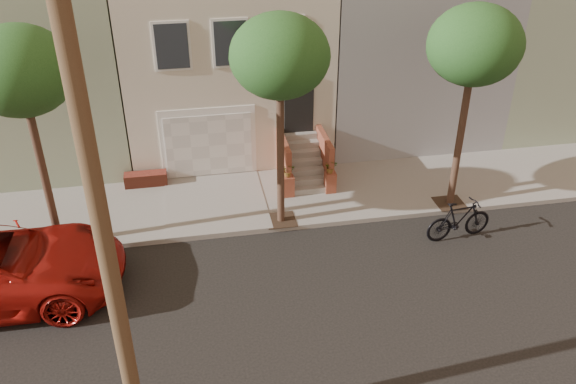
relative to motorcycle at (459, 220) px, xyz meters
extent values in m
plane|color=black|center=(-6.01, -2.25, -0.62)|extent=(90.00, 90.00, 0.00)
cube|color=gray|center=(-6.01, 3.10, -0.55)|extent=(40.00, 3.70, 0.15)
cube|color=#BEB6A2|center=(-6.01, 8.95, 3.03)|extent=(7.00, 8.00, 7.00)
cube|color=gray|center=(-12.81, 8.95, 3.03)|extent=(6.50, 8.00, 7.00)
cube|color=gray|center=(0.79, 8.95, 3.03)|extent=(6.50, 8.00, 7.00)
cube|color=gray|center=(7.29, 8.95, 3.03)|extent=(6.50, 8.00, 7.00)
cube|color=silver|center=(-6.91, 4.97, 0.78)|extent=(3.20, 0.12, 2.50)
cube|color=silver|center=(-6.91, 4.91, 0.68)|extent=(2.90, 0.06, 2.20)
cube|color=gray|center=(-6.91, 3.10, -0.46)|extent=(3.20, 3.70, 0.02)
cube|color=brown|center=(-9.11, 4.65, -0.25)|extent=(1.40, 0.45, 0.44)
cube|color=black|center=(-3.81, 4.92, 1.93)|extent=(1.00, 0.06, 2.00)
cube|color=#3F4751|center=(-7.81, 4.92, 4.13)|extent=(1.00, 0.06, 1.40)
cube|color=silver|center=(-7.81, 4.94, 4.13)|extent=(1.15, 0.05, 1.55)
cube|color=#3F4751|center=(-6.01, 4.92, 4.13)|extent=(1.00, 0.06, 1.40)
cube|color=silver|center=(-6.01, 4.94, 4.13)|extent=(1.15, 0.05, 1.55)
cube|color=#3F4751|center=(-4.21, 4.92, 4.13)|extent=(1.00, 0.06, 1.40)
cube|color=silver|center=(-4.21, 4.94, 4.13)|extent=(1.15, 0.05, 1.55)
cube|color=gray|center=(-3.81, 3.13, -0.37)|extent=(1.20, 0.28, 0.20)
cube|color=gray|center=(-3.81, 3.41, -0.17)|extent=(1.20, 0.28, 0.20)
cube|color=gray|center=(-3.81, 3.69, 0.03)|extent=(1.20, 0.28, 0.20)
cube|color=gray|center=(-3.81, 3.97, 0.23)|extent=(1.20, 0.28, 0.20)
cube|color=gray|center=(-3.81, 4.25, 0.43)|extent=(1.20, 0.28, 0.20)
cube|color=gray|center=(-3.81, 4.53, 0.63)|extent=(1.20, 0.28, 0.20)
cube|color=gray|center=(-3.81, 4.81, 0.83)|extent=(1.20, 0.28, 0.20)
cube|color=brown|center=(-4.51, 3.97, 0.33)|extent=(0.18, 1.96, 1.60)
cube|color=brown|center=(-3.11, 3.97, 0.33)|extent=(0.18, 1.96, 1.60)
cube|color=brown|center=(-4.51, 3.09, -0.12)|extent=(0.35, 0.35, 0.70)
imported|color=#183F16|center=(-4.51, 3.09, 0.45)|extent=(0.40, 0.35, 0.45)
cube|color=brown|center=(-3.11, 3.09, -0.12)|extent=(0.35, 0.35, 0.70)
imported|color=#183F16|center=(-3.11, 3.09, 0.45)|extent=(0.41, 0.35, 0.45)
cube|color=#2D2116|center=(-11.51, 1.65, -0.47)|extent=(0.90, 0.90, 0.02)
cylinder|color=#3C261B|center=(-11.51, 1.65, 1.63)|extent=(0.22, 0.22, 4.20)
ellipsoid|color=#183F16|center=(-11.51, 1.65, 4.68)|extent=(2.70, 2.57, 2.29)
cube|color=#2D2116|center=(-5.01, 1.65, -0.47)|extent=(0.90, 0.90, 0.02)
cylinder|color=#3C261B|center=(-5.01, 1.65, 1.63)|extent=(0.22, 0.22, 4.20)
ellipsoid|color=#183F16|center=(-5.01, 1.65, 4.68)|extent=(2.70, 2.57, 2.29)
cube|color=#2D2116|center=(0.49, 1.65, -0.47)|extent=(0.90, 0.90, 0.02)
cylinder|color=#3C261B|center=(0.49, 1.65, 1.63)|extent=(0.22, 0.22, 4.20)
ellipsoid|color=#183F16|center=(0.49, 1.65, 4.68)|extent=(2.70, 2.57, 2.29)
cylinder|color=#3F2D1D|center=(-9.01, -5.45, 4.38)|extent=(0.30, 0.30, 10.00)
imported|color=black|center=(0.00, 0.00, 0.00)|extent=(2.12, 0.82, 1.24)
camera|label=1|loc=(-7.58, -13.43, 9.49)|focal=37.12mm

